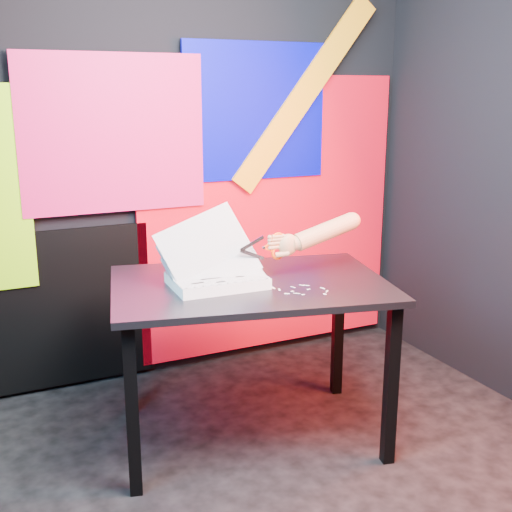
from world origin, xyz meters
TOP-DOWN VIEW (x-y plane):
  - room at (0.00, 0.00)m, footprint 3.01×3.01m
  - backdrop at (0.06, 1.46)m, footprint 2.88×0.05m
  - work_table at (0.12, 0.60)m, footprint 1.34×1.04m
  - printout_stack at (-0.03, 0.61)m, footprint 0.45×0.30m
  - scissors at (0.24, 0.59)m, footprint 0.22×0.01m
  - hand_forearm at (0.46, 0.59)m, footprint 0.46×0.08m
  - paper_clippings at (0.26, 0.40)m, footprint 0.20×0.19m

SIDE VIEW (x-z plane):
  - work_table at x=0.12m, z-range 0.28..1.03m
  - paper_clippings at x=0.26m, z-range 0.75..0.75m
  - printout_stack at x=-0.03m, z-range 0.60..0.97m
  - scissors at x=0.24m, z-range 0.84..0.96m
  - hand_forearm at x=0.46m, z-range 0.85..1.02m
  - backdrop at x=0.06m, z-range -0.08..2.00m
  - room at x=0.00m, z-range 0.00..2.71m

